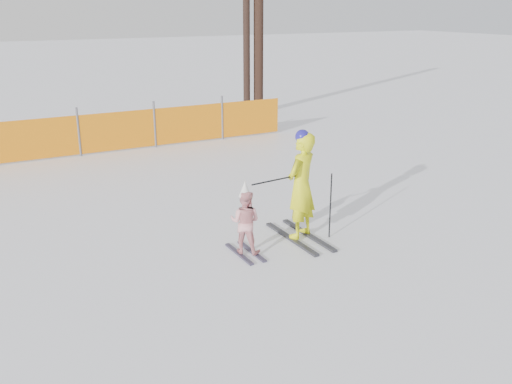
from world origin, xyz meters
The scene contains 5 objects.
ground centered at (0.00, 0.00, 0.00)m, with size 120.00×120.00×0.00m, color white.
adult centered at (0.92, 0.68, 0.91)m, with size 0.76×1.52×1.83m.
child centered at (-0.16, 0.56, 0.54)m, with size 0.61×0.86×1.18m.
ski_poles centered at (0.95, 0.54, 0.79)m, with size 1.42×0.21×1.11m.
tree_trunks centered at (5.66, 11.13, 3.02)m, with size 0.78×0.34×6.05m.
Camera 1 is at (-3.86, -6.68, 3.69)m, focal length 40.00 mm.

